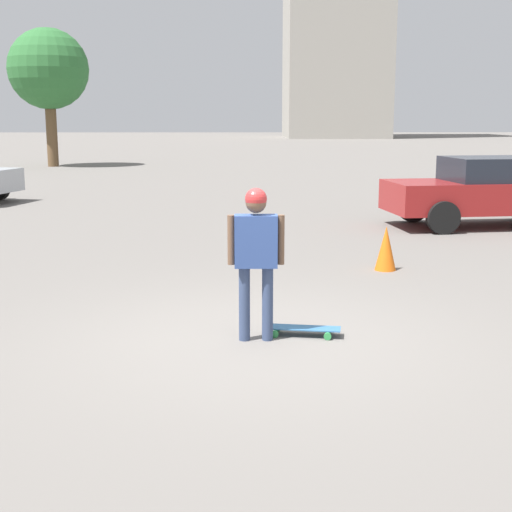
% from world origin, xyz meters
% --- Properties ---
extents(ground_plane, '(220.00, 220.00, 0.00)m').
position_xyz_m(ground_plane, '(0.00, 0.00, 0.00)').
color(ground_plane, slate).
extents(person, '(0.22, 0.58, 1.58)m').
position_xyz_m(person, '(0.00, 0.00, 0.99)').
color(person, '#38476B').
rests_on(person, ground_plane).
extents(skateboard, '(0.36, 0.84, 0.09)m').
position_xyz_m(skateboard, '(-0.14, 0.49, 0.07)').
color(skateboard, '#336693').
rests_on(skateboard, ground_plane).
extents(car_parked_near, '(2.28, 4.35, 1.46)m').
position_xyz_m(car_parked_near, '(-7.83, 5.04, 0.76)').
color(car_parked_near, maroon).
rests_on(car_parked_near, ground_plane).
extents(tree_distant, '(3.72, 3.72, 6.38)m').
position_xyz_m(tree_distant, '(-27.23, -9.18, 4.47)').
color(tree_distant, brown).
rests_on(tree_distant, ground_plane).
extents(traffic_cone, '(0.32, 0.32, 0.67)m').
position_xyz_m(traffic_cone, '(-3.43, 2.02, 0.34)').
color(traffic_cone, orange).
rests_on(traffic_cone, ground_plane).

